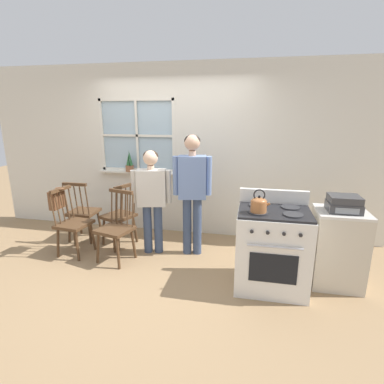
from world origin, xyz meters
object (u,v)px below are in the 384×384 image
chair_by_window (73,224)px  person_elderly_left (152,192)px  chair_near_wall (116,229)px  stove (272,248)px  chair_near_stove (120,216)px  side_counter (337,248)px  stereo (344,204)px  chair_center_cluster (83,213)px  person_teen_center (192,184)px  potted_plant (130,164)px  handbag (56,199)px  kettle (259,204)px

chair_by_window → person_elderly_left: (1.08, 0.27, 0.44)m
chair_near_wall → stove: 2.03m
chair_near_wall → chair_near_stove: (-0.18, 0.49, 0.00)m
side_counter → stereo: bearing=-90.0°
person_elderly_left → stove: size_ratio=1.36×
chair_center_cluster → stove: (2.82, -0.77, 0.03)m
stove → chair_near_wall: bearing=173.3°
person_teen_center → chair_near_stove: bearing=165.4°
potted_plant → handbag: size_ratio=1.15×
side_counter → handbag: bearing=178.2°
person_elderly_left → handbag: (-1.32, -0.24, -0.10)m
person_elderly_left → handbag: bearing=178.5°
handbag → chair_center_cluster: bearing=77.5°
chair_near_wall → stove: bearing=8.0°
person_teen_center → side_counter: 1.93m
kettle → stereo: size_ratio=0.73×
person_elderly_left → chair_center_cluster: bearing=158.4°
chair_near_wall → side_counter: size_ratio=1.06×
chair_near_wall → stove: size_ratio=0.88×
chair_by_window → person_elderly_left: size_ratio=0.65×
chair_near_wall → kettle: kettle is taller
potted_plant → handbag: 1.27m
stove → handbag: (-2.92, 0.32, 0.31)m
person_elderly_left → handbag: 1.34m
chair_by_window → chair_center_cluster: 0.49m
stove → kettle: (-0.18, -0.13, 0.55)m
chair_near_wall → kettle: size_ratio=3.88×
person_elderly_left → chair_by_window: bearing=-177.9°
kettle → side_counter: (0.92, 0.34, -0.57)m
chair_center_cluster → chair_by_window: bearing=104.8°
kettle → stereo: kettle is taller
person_elderly_left → potted_plant: person_elderly_left is taller
person_teen_center → handbag: person_teen_center is taller
kettle → stereo: 0.97m
chair_center_cluster → stove: stove is taller
chair_near_stove → chair_near_wall: bearing=42.9°
chair_near_stove → side_counter: chair_near_stove is taller
person_elderly_left → stereo: 2.38m
stove → side_counter: stove is taller
chair_by_window → potted_plant: potted_plant is taller
chair_near_wall → person_teen_center: bearing=37.3°
chair_near_wall → chair_near_stove: same height
person_elderly_left → chair_near_stove: bearing=152.6°
chair_by_window → side_counter: bearing=-84.8°
chair_by_window → chair_near_stove: bearing=-42.7°
chair_near_wall → handbag: (-0.91, 0.08, 0.34)m
person_elderly_left → potted_plant: size_ratio=4.16×
stove → kettle: 0.59m
handbag → stereo: 3.67m
handbag → side_counter: 3.68m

